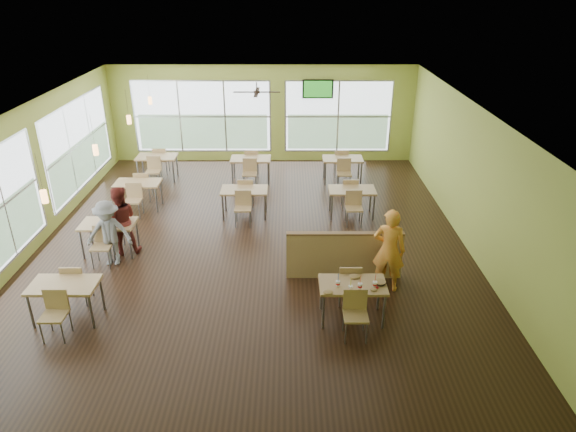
{
  "coord_description": "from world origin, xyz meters",
  "views": [
    {
      "loc": [
        0.83,
        -10.81,
        5.76
      ],
      "look_at": [
        0.83,
        -1.0,
        1.16
      ],
      "focal_mm": 32.0,
      "sensor_mm": 36.0,
      "label": 1
    }
  ],
  "objects_px": {
    "half_wall_divider": "(344,255)",
    "food_basket": "(380,282)",
    "main_table": "(353,289)",
    "man_plaid": "(389,250)"
  },
  "relations": [
    {
      "from": "man_plaid",
      "to": "half_wall_divider",
      "type": "bearing_deg",
      "value": -10.81
    },
    {
      "from": "main_table",
      "to": "food_basket",
      "type": "distance_m",
      "value": 0.51
    },
    {
      "from": "main_table",
      "to": "half_wall_divider",
      "type": "xyz_separation_m",
      "value": [
        0.0,
        1.45,
        -0.11
      ]
    },
    {
      "from": "man_plaid",
      "to": "main_table",
      "type": "bearing_deg",
      "value": 67.92
    },
    {
      "from": "man_plaid",
      "to": "food_basket",
      "type": "distance_m",
      "value": 1.08
    },
    {
      "from": "main_table",
      "to": "man_plaid",
      "type": "xyz_separation_m",
      "value": [
        0.82,
        1.02,
        0.24
      ]
    },
    {
      "from": "half_wall_divider",
      "to": "food_basket",
      "type": "bearing_deg",
      "value": -71.55
    },
    {
      "from": "food_basket",
      "to": "main_table",
      "type": "bearing_deg",
      "value": 179.76
    },
    {
      "from": "half_wall_divider",
      "to": "food_basket",
      "type": "relative_size",
      "value": 11.13
    },
    {
      "from": "man_plaid",
      "to": "food_basket",
      "type": "bearing_deg",
      "value": 88.49
    }
  ]
}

